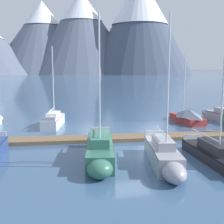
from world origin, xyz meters
TOP-DOWN VIEW (x-y plane):
  - ground_plane at (0.00, 0.00)m, footprint 700.00×700.00m
  - mountain_central_massif at (-10.60, 211.88)m, footprint 78.96×78.96m
  - mountain_shoulder_ridge at (17.81, 201.19)m, footprint 83.87×83.87m
  - mountain_east_summit at (57.06, 183.59)m, footprint 76.01×76.01m
  - dock at (0.00, 4.00)m, footprint 28.22×4.14m
  - sailboat_mid_dock_port at (-4.97, 10.75)m, footprint 2.54×5.82m
  - sailboat_mid_dock_starboard at (-2.24, -0.94)m, footprint 2.69×7.38m
  - sailboat_far_berth at (1.41, -2.68)m, footprint 2.53×6.94m
  - sailboat_outer_slip at (4.82, -2.95)m, footprint 1.79×7.32m
  - sailboat_end_of_dock at (8.94, 9.69)m, footprint 2.21×5.68m
  - sailboat_last_slip at (13.04, 9.68)m, footprint 2.09×6.47m

SIDE VIEW (x-z plane):
  - ground_plane at x=0.00m, z-range 0.00..0.00m
  - dock at x=0.00m, z-range -0.01..0.29m
  - sailboat_outer_slip at x=4.82m, z-range -3.92..4.95m
  - sailboat_last_slip at x=13.04m, z-range -3.40..4.60m
  - sailboat_mid_dock_port at x=-4.97m, z-range -3.32..4.56m
  - sailboat_far_berth at x=1.41m, z-range -3.78..5.15m
  - sailboat_mid_dock_starboard at x=-2.24m, z-range -3.81..5.19m
  - sailboat_end_of_dock at x=8.94m, z-range -3.04..4.43m
  - mountain_central_massif at x=-10.60m, z-range 0.69..54.26m
  - mountain_shoulder_ridge at x=17.81m, z-range 0.90..59.94m
  - mountain_east_summit at x=57.06m, z-range 2.03..69.87m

